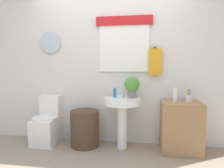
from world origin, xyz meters
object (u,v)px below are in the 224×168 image
toilet (47,125)px  wooden_cabinet (181,127)px  laundry_hamper (85,128)px  soap_bottle (115,93)px  pedestal_sink (122,110)px  lotion_bottle (175,95)px  toothbrush_cup (189,98)px  potted_plant (132,85)px

toilet → wooden_cabinet: 2.09m
laundry_hamper → wooden_cabinet: (1.45, 0.00, 0.09)m
laundry_hamper → soap_bottle: 0.74m
pedestal_sink → wooden_cabinet: bearing=0.0°
pedestal_sink → lotion_bottle: lotion_bottle is taller
lotion_bottle → laundry_hamper: bearing=178.3°
pedestal_sink → soap_bottle: (-0.12, 0.05, 0.25)m
laundry_hamper → pedestal_sink: size_ratio=0.72×
laundry_hamper → toothbrush_cup: size_ratio=3.04×
toilet → toothbrush_cup: (2.19, -0.01, 0.50)m
pedestal_sink → lotion_bottle: bearing=-3.0°
laundry_hamper → wooden_cabinet: wooden_cabinet is taller
wooden_cabinet → soap_bottle: 1.09m
wooden_cabinet → soap_bottle: (-0.98, 0.05, 0.48)m
laundry_hamper → wooden_cabinet: size_ratio=0.76×
pedestal_sink → soap_bottle: 0.28m
pedestal_sink → toothbrush_cup: (0.96, 0.02, 0.20)m
toilet → wooden_cabinet: bearing=-0.9°
toilet → soap_bottle: soap_bottle is taller
laundry_hamper → soap_bottle: bearing=6.1°
pedestal_sink → toothbrush_cup: 0.98m
pedestal_sink → wooden_cabinet: 0.89m
laundry_hamper → lotion_bottle: lotion_bottle is taller
toilet → potted_plant: bearing=1.1°
lotion_bottle → toothbrush_cup: lotion_bottle is taller
toilet → laundry_hamper: 0.64m
toilet → wooden_cabinet: toilet is taller
soap_bottle → potted_plant: size_ratio=0.45×
toilet → wooden_cabinet: size_ratio=1.06×
potted_plant → lotion_bottle: size_ratio=1.56×
pedestal_sink → wooden_cabinet: size_ratio=1.05×
pedestal_sink → lotion_bottle: size_ratio=3.79×
pedestal_sink → toothbrush_cup: bearing=1.2°
wooden_cabinet → potted_plant: (-0.72, 0.06, 0.59)m
laundry_hamper → toothbrush_cup: (1.55, 0.02, 0.51)m
lotion_bottle → toothbrush_cup: bearing=16.9°
potted_plant → toilet: bearing=-178.9°
soap_bottle → potted_plant: 0.28m
wooden_cabinet → lotion_bottle: (-0.10, -0.04, 0.47)m
wooden_cabinet → lotion_bottle: 0.48m
toilet → soap_bottle: 1.24m
pedestal_sink → wooden_cabinet: pedestal_sink is taller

